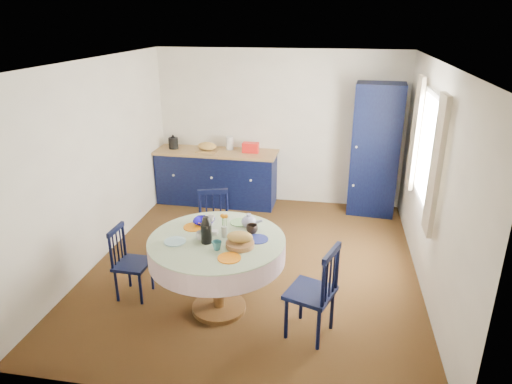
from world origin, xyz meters
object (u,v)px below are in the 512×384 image
(chair_left, at_px, (130,262))
(cobalt_bowl, at_px, (204,222))
(kitchen_counter, at_px, (217,176))
(mug_b, at_px, (217,246))
(mug_d, at_px, (210,220))
(chair_far, at_px, (214,228))
(dining_table, at_px, (218,250))
(pantry_cabinet, at_px, (375,150))
(mug_c, at_px, (252,229))
(mug_a, at_px, (202,236))
(chair_right, at_px, (315,291))

(chair_left, distance_m, cobalt_bowl, 0.96)
(kitchen_counter, bearing_deg, mug_b, -74.06)
(mug_d, bearing_deg, cobalt_bowl, -179.36)
(mug_b, bearing_deg, chair_far, 106.56)
(dining_table, xyz_separation_m, mug_b, (0.05, -0.22, 0.17))
(pantry_cabinet, distance_m, dining_table, 3.48)
(chair_left, distance_m, mug_c, 1.45)
(kitchen_counter, xyz_separation_m, cobalt_bowl, (0.56, -2.64, 0.41))
(pantry_cabinet, distance_m, mug_c, 3.15)
(chair_far, bearing_deg, mug_c, -68.76)
(dining_table, relative_size, mug_a, 12.27)
(mug_a, distance_m, mug_d, 0.36)
(pantry_cabinet, xyz_separation_m, cobalt_bowl, (-1.97, -2.68, -0.15))
(cobalt_bowl, bearing_deg, mug_a, -77.35)
(chair_left, bearing_deg, mug_d, -74.67)
(chair_far, bearing_deg, kitchen_counter, 87.05)
(mug_d, relative_size, cobalt_bowl, 0.47)
(chair_right, height_order, mug_d, chair_right)
(chair_far, relative_size, chair_right, 0.96)
(dining_table, distance_m, chair_far, 1.07)
(pantry_cabinet, relative_size, mug_d, 19.07)
(mug_a, relative_size, mug_c, 0.93)
(chair_far, distance_m, mug_b, 1.34)
(chair_right, distance_m, mug_a, 1.24)
(chair_right, xyz_separation_m, mug_a, (-1.16, 0.19, 0.40))
(kitchen_counter, distance_m, chair_far, 2.02)
(chair_left, distance_m, mug_b, 1.24)
(mug_c, bearing_deg, chair_left, -176.40)
(pantry_cabinet, bearing_deg, dining_table, -115.18)
(chair_left, bearing_deg, chair_far, -37.51)
(kitchen_counter, height_order, chair_right, kitchen_counter)
(cobalt_bowl, bearing_deg, mug_b, -62.29)
(mug_c, bearing_deg, chair_far, 128.03)
(mug_b, distance_m, mug_c, 0.49)
(chair_far, distance_m, cobalt_bowl, 0.80)
(chair_right, distance_m, mug_d, 1.36)
(pantry_cabinet, height_order, cobalt_bowl, pantry_cabinet)
(mug_b, bearing_deg, mug_a, 138.99)
(mug_d, xyz_separation_m, cobalt_bowl, (-0.07, -0.00, -0.02))
(dining_table, xyz_separation_m, chair_far, (-0.31, 1.00, -0.25))
(cobalt_bowl, bearing_deg, dining_table, -53.78)
(chair_right, bearing_deg, mug_a, -80.08)
(chair_left, xyz_separation_m, mug_c, (1.37, 0.09, 0.48))
(mug_a, bearing_deg, mug_b, -41.01)
(mug_a, bearing_deg, chair_left, 170.47)
(cobalt_bowl, bearing_deg, mug_c, -12.91)
(kitchen_counter, height_order, mug_d, kitchen_counter)
(chair_right, xyz_separation_m, mug_d, (-1.18, 0.56, 0.40))
(dining_table, distance_m, mug_b, 0.29)
(kitchen_counter, distance_m, mug_b, 3.32)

